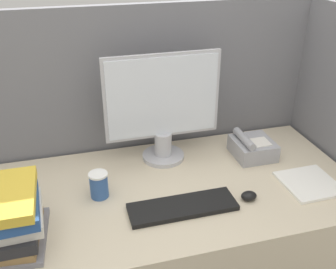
{
  "coord_description": "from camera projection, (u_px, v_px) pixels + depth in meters",
  "views": [
    {
      "loc": [
        -0.34,
        -0.92,
        1.7
      ],
      "look_at": [
        0.03,
        0.43,
        0.97
      ],
      "focal_mm": 42.0,
      "sensor_mm": 36.0,
      "label": 1
    }
  ],
  "objects": [
    {
      "name": "paper_pile",
      "position": [
        309.0,
        183.0,
        1.68
      ],
      "size": [
        0.23,
        0.23,
        0.01
      ],
      "color": "white",
      "rests_on": "desk"
    },
    {
      "name": "desk",
      "position": [
        163.0,
        254.0,
        1.82
      ],
      "size": [
        1.67,
        0.79,
        0.73
      ],
      "color": "beige",
      "rests_on": "ground_plane"
    },
    {
      "name": "mouse",
      "position": [
        249.0,
        196.0,
        1.58
      ],
      "size": [
        0.07,
        0.05,
        0.04
      ],
      "color": "black",
      "rests_on": "desk"
    },
    {
      "name": "coffee_cup",
      "position": [
        99.0,
        185.0,
        1.58
      ],
      "size": [
        0.08,
        0.08,
        0.11
      ],
      "color": "#335999",
      "rests_on": "desk"
    },
    {
      "name": "desk_telephone",
      "position": [
        252.0,
        147.0,
        1.87
      ],
      "size": [
        0.18,
        0.19,
        0.12
      ],
      "color": "#99999E",
      "rests_on": "desk"
    },
    {
      "name": "cubicle_panel_right",
      "position": [
        336.0,
        161.0,
        1.9
      ],
      "size": [
        0.04,
        0.85,
        1.42
      ],
      "color": "slate",
      "rests_on": "ground_plane"
    },
    {
      "name": "monitor",
      "position": [
        163.0,
        110.0,
        1.77
      ],
      "size": [
        0.53,
        0.2,
        0.51
      ],
      "color": "#B7B7BC",
      "rests_on": "desk"
    },
    {
      "name": "keyboard",
      "position": [
        183.0,
        207.0,
        1.53
      ],
      "size": [
        0.42,
        0.14,
        0.02
      ],
      "color": "black",
      "rests_on": "desk"
    },
    {
      "name": "book_stack",
      "position": [
        6.0,
        218.0,
        1.32
      ],
      "size": [
        0.26,
        0.31,
        0.21
      ],
      "color": "slate",
      "rests_on": "desk"
    },
    {
      "name": "cubicle_panel_rear",
      "position": [
        142.0,
        146.0,
        2.03
      ],
      "size": [
        2.07,
        0.04,
        1.42
      ],
      "color": "slate",
      "rests_on": "ground_plane"
    }
  ]
}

